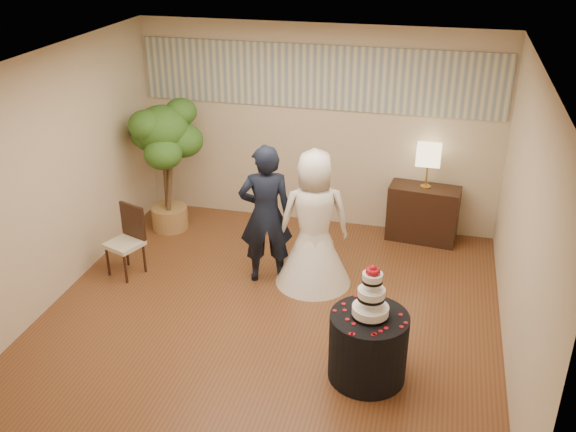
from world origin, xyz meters
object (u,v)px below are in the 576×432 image
(ficus_tree, at_px, (165,166))
(console, at_px, (423,213))
(table_lamp, at_px, (428,167))
(groom, at_px, (266,215))
(bride, at_px, (314,219))
(cake_table, at_px, (368,346))
(wedding_cake, at_px, (372,291))
(side_chair, at_px, (124,242))

(ficus_tree, bearing_deg, console, 8.34)
(table_lamp, bearing_deg, groom, -139.75)
(bride, relative_size, ficus_tree, 0.90)
(cake_table, height_order, wedding_cake, wedding_cake)
(cake_table, relative_size, ficus_tree, 0.40)
(wedding_cake, distance_m, side_chair, 3.42)
(bride, bearing_deg, cake_table, 101.45)
(wedding_cake, relative_size, ficus_tree, 0.29)
(bride, relative_size, table_lamp, 2.91)
(ficus_tree, xyz_separation_m, side_chair, (-0.02, -1.31, -0.50))
(side_chair, bearing_deg, wedding_cake, -0.57)
(groom, distance_m, side_chair, 1.79)
(bride, bearing_deg, wedding_cake, 101.45)
(bride, distance_m, ficus_tree, 2.46)
(cake_table, relative_size, side_chair, 0.85)
(ficus_tree, bearing_deg, bride, -22.48)
(groom, relative_size, side_chair, 1.97)
(bride, distance_m, table_lamp, 1.90)
(console, height_order, table_lamp, table_lamp)
(wedding_cake, xyz_separation_m, table_lamp, (0.35, 3.04, 0.09))
(console, xyz_separation_m, ficus_tree, (-3.48, -0.51, 0.56))
(groom, bearing_deg, table_lamp, -157.60)
(wedding_cake, height_order, ficus_tree, ficus_tree)
(groom, distance_m, table_lamp, 2.34)
(bride, bearing_deg, table_lamp, -146.89)
(ficus_tree, bearing_deg, wedding_cake, -38.93)
(groom, height_order, cake_table, groom)
(cake_table, distance_m, wedding_cake, 0.62)
(groom, xyz_separation_m, ficus_tree, (-1.70, 1.00, 0.08))
(groom, xyz_separation_m, side_chair, (-1.71, -0.31, -0.43))
(cake_table, bearing_deg, table_lamp, 83.48)
(side_chair, bearing_deg, console, 48.12)
(console, bearing_deg, wedding_cake, -90.57)
(bride, height_order, ficus_tree, ficus_tree)
(console, bearing_deg, cake_table, -90.57)
(bride, bearing_deg, side_chair, -7.82)
(console, height_order, side_chair, side_chair)
(ficus_tree, height_order, side_chair, ficus_tree)
(bride, relative_size, wedding_cake, 3.10)
(wedding_cake, relative_size, console, 0.59)
(wedding_cake, distance_m, ficus_tree, 4.03)
(groom, height_order, bride, groom)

